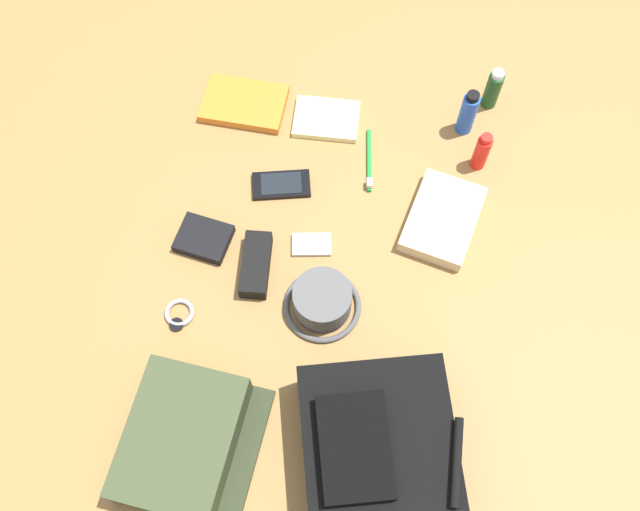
% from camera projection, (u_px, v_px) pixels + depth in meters
% --- Properties ---
extents(ground_plane, '(2.64, 2.02, 0.02)m').
position_uv_depth(ground_plane, '(320.00, 266.00, 1.52)').
color(ground_plane, olive).
rests_on(ground_plane, ground).
extents(backpack, '(0.39, 0.34, 0.14)m').
position_uv_depth(backpack, '(378.00, 457.00, 1.28)').
color(backpack, black).
rests_on(backpack, ground_plane).
extents(toiletry_pouch, '(0.28, 0.27, 0.09)m').
position_uv_depth(toiletry_pouch, '(184.00, 440.00, 1.31)').
color(toiletry_pouch, '#384228').
rests_on(toiletry_pouch, ground_plane).
extents(bucket_hat, '(0.16, 0.16, 0.07)m').
position_uv_depth(bucket_hat, '(322.00, 301.00, 1.43)').
color(bucket_hat, '#515151').
rests_on(bucket_hat, ground_plane).
extents(shampoo_bottle, '(0.04, 0.04, 0.11)m').
position_uv_depth(shampoo_bottle, '(493.00, 89.00, 1.63)').
color(shampoo_bottle, '#19471E').
rests_on(shampoo_bottle, ground_plane).
extents(deodorant_spray, '(0.04, 0.04, 0.13)m').
position_uv_depth(deodorant_spray, '(468.00, 113.00, 1.59)').
color(deodorant_spray, blue).
rests_on(deodorant_spray, ground_plane).
extents(sunscreen_spray, '(0.03, 0.03, 0.11)m').
position_uv_depth(sunscreen_spray, '(482.00, 152.00, 1.56)').
color(sunscreen_spray, red).
rests_on(sunscreen_spray, ground_plane).
extents(paperback_novel, '(0.14, 0.20, 0.02)m').
position_uv_depth(paperback_novel, '(244.00, 104.00, 1.67)').
color(paperback_novel, orange).
rests_on(paperback_novel, ground_plane).
extents(cell_phone, '(0.09, 0.14, 0.01)m').
position_uv_depth(cell_phone, '(281.00, 185.00, 1.58)').
color(cell_phone, black).
rests_on(cell_phone, ground_plane).
extents(media_player, '(0.06, 0.09, 0.01)m').
position_uv_depth(media_player, '(311.00, 245.00, 1.52)').
color(media_player, '#B7B7BC').
rests_on(media_player, ground_plane).
extents(wristwatch, '(0.07, 0.06, 0.01)m').
position_uv_depth(wristwatch, '(179.00, 314.00, 1.45)').
color(wristwatch, '#99999E').
rests_on(wristwatch, ground_plane).
extents(toothbrush, '(0.16, 0.03, 0.02)m').
position_uv_depth(toothbrush, '(369.00, 163.00, 1.60)').
color(toothbrush, '#198C33').
rests_on(toothbrush, ground_plane).
extents(wallet, '(0.11, 0.12, 0.02)m').
position_uv_depth(wallet, '(204.00, 238.00, 1.52)').
color(wallet, black).
rests_on(wallet, ground_plane).
extents(notepad, '(0.11, 0.15, 0.02)m').
position_uv_depth(notepad, '(326.00, 119.00, 1.65)').
color(notepad, beige).
rests_on(notepad, ground_plane).
extents(folded_towel, '(0.23, 0.18, 0.04)m').
position_uv_depth(folded_towel, '(443.00, 219.00, 1.53)').
color(folded_towel, beige).
rests_on(folded_towel, ground_plane).
extents(sunglasses_case, '(0.14, 0.06, 0.04)m').
position_uv_depth(sunglasses_case, '(256.00, 265.00, 1.48)').
color(sunglasses_case, black).
rests_on(sunglasses_case, ground_plane).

